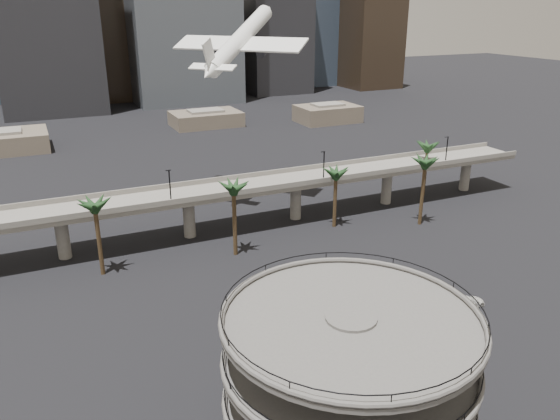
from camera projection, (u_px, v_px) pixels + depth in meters
name	position (u px, v px, depth m)	size (l,w,h in m)	color
ground	(427.00, 401.00, 59.75)	(700.00, 700.00, 0.00)	black
parking_ramp	(348.00, 380.00, 47.80)	(22.20, 22.20, 17.35)	#53504D
overpass	(244.00, 191.00, 103.93)	(130.00, 9.30, 14.70)	slate
palm_trees	(318.00, 175.00, 100.41)	(76.40, 18.40, 14.00)	#44331D
low_buildings	(169.00, 125.00, 182.44)	(135.00, 27.50, 6.80)	brown
skyline	(140.00, 3.00, 235.64)	(269.00, 86.00, 113.65)	#82765A
airborne_jet	(240.00, 40.00, 112.52)	(25.76, 25.01, 15.35)	white
car_a	(316.00, 306.00, 77.17)	(1.66, 4.12, 1.40)	#A64C17
car_b	(370.00, 304.00, 77.66)	(1.53, 4.39, 1.45)	black
car_c	(468.00, 302.00, 78.07)	(2.16, 5.33, 1.55)	white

